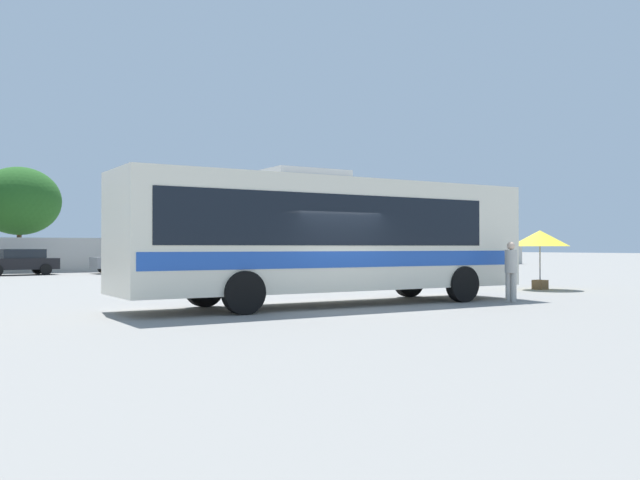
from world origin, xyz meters
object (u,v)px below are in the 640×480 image
(coach_bus_cream_blue, at_px, (328,234))
(roadside_tree_midleft, at_px, (19,201))
(attendant_by_bus_door, at_px, (511,268))
(parked_car_third_grey, at_px, (128,260))
(parked_car_second_black, at_px, (19,261))
(vendor_umbrella_near_gate_yellow, at_px, (540,239))

(coach_bus_cream_blue, relative_size, roadside_tree_midleft, 1.68)
(coach_bus_cream_blue, distance_m, attendant_by_bus_door, 5.48)
(attendant_by_bus_door, distance_m, roadside_tree_midleft, 38.27)
(parked_car_third_grey, xyz_separation_m, roadside_tree_midleft, (-4.80, 9.82, 3.97))
(parked_car_second_black, distance_m, roadside_tree_midleft, 10.13)
(parked_car_second_black, bearing_deg, vendor_umbrella_near_gate_yellow, -58.86)
(parked_car_second_black, bearing_deg, parked_car_third_grey, -5.69)
(vendor_umbrella_near_gate_yellow, bearing_deg, attendant_by_bus_door, -146.56)
(parked_car_third_grey, bearing_deg, parked_car_second_black, 174.31)
(attendant_by_bus_door, bearing_deg, coach_bus_cream_blue, 158.79)
(attendant_by_bus_door, distance_m, vendor_umbrella_near_gate_yellow, 6.48)
(coach_bus_cream_blue, height_order, attendant_by_bus_door, coach_bus_cream_blue)
(coach_bus_cream_blue, distance_m, vendor_umbrella_near_gate_yellow, 10.50)
(parked_car_third_grey, relative_size, roadside_tree_midleft, 0.60)
(parked_car_second_black, bearing_deg, coach_bus_cream_blue, -80.43)
(coach_bus_cream_blue, height_order, parked_car_second_black, coach_bus_cream_blue)
(vendor_umbrella_near_gate_yellow, bearing_deg, coach_bus_cream_blue, -171.32)
(parked_car_second_black, xyz_separation_m, parked_car_third_grey, (6.03, -0.60, 0.02))
(attendant_by_bus_door, height_order, roadside_tree_midleft, roadside_tree_midleft)
(coach_bus_cream_blue, xyz_separation_m, roadside_tree_midleft, (-3.15, 35.25, 2.82))
(attendant_by_bus_door, bearing_deg, parked_car_third_grey, 97.04)
(attendant_by_bus_door, bearing_deg, vendor_umbrella_near_gate_yellow, 33.44)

